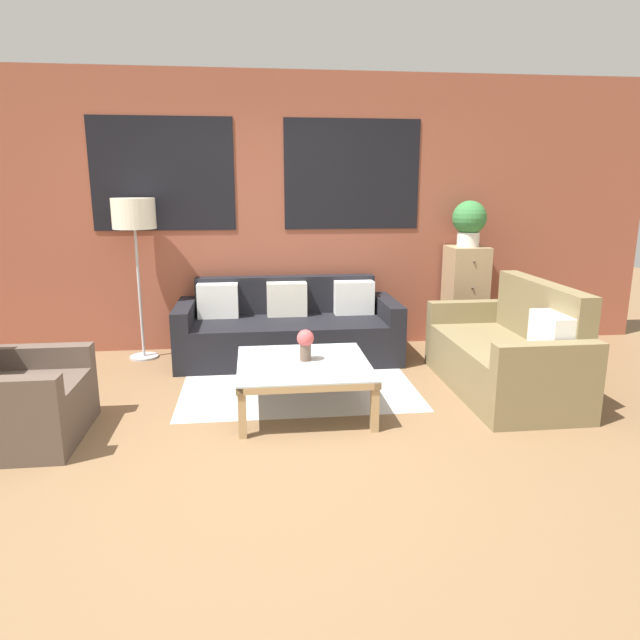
# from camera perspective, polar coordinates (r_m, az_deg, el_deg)

# --- Properties ---
(ground_plane) EXTENTS (16.00, 16.00, 0.00)m
(ground_plane) POSITION_cam_1_polar(r_m,az_deg,el_deg) (3.94, -4.97, -12.15)
(ground_plane) COLOR brown
(wall_back_brick) EXTENTS (8.40, 0.09, 2.80)m
(wall_back_brick) POSITION_cam_1_polar(r_m,az_deg,el_deg) (6.01, -6.01, 10.52)
(wall_back_brick) COLOR brown
(wall_back_brick) RESTS_ON ground_plane
(rug) EXTENTS (1.98, 1.58, 0.00)m
(rug) POSITION_cam_1_polar(r_m,az_deg,el_deg) (5.05, -2.28, -6.26)
(rug) COLOR #BCB7B2
(rug) RESTS_ON ground_plane
(couch_dark) EXTENTS (2.16, 0.88, 0.78)m
(couch_dark) POSITION_cam_1_polar(r_m,az_deg,el_deg) (5.70, -3.21, -1.02)
(couch_dark) COLOR black
(couch_dark) RESTS_ON ground_plane
(settee_vintage) EXTENTS (0.80, 1.63, 0.92)m
(settee_vintage) POSITION_cam_1_polar(r_m,az_deg,el_deg) (5.02, 18.29, -3.37)
(settee_vintage) COLOR olive
(settee_vintage) RESTS_ON ground_plane
(armchair_corner) EXTENTS (0.80, 0.87, 0.84)m
(armchair_corner) POSITION_cam_1_polar(r_m,az_deg,el_deg) (4.39, -28.34, -7.16)
(armchair_corner) COLOR brown
(armchair_corner) RESTS_ON ground_plane
(coffee_table) EXTENTS (0.99, 0.99, 0.38)m
(coffee_table) POSITION_cam_1_polar(r_m,az_deg,el_deg) (4.36, -1.68, -4.87)
(coffee_table) COLOR silver
(coffee_table) RESTS_ON ground_plane
(floor_lamp) EXTENTS (0.41, 0.41, 1.58)m
(floor_lamp) POSITION_cam_1_polar(r_m,az_deg,el_deg) (5.80, -18.09, 9.51)
(floor_lamp) COLOR #B2B2B7
(floor_lamp) RESTS_ON ground_plane
(drawer_cabinet) EXTENTS (0.39, 0.41, 1.07)m
(drawer_cabinet) POSITION_cam_1_polar(r_m,az_deg,el_deg) (6.24, 14.27, 2.23)
(drawer_cabinet) COLOR tan
(drawer_cabinet) RESTS_ON ground_plane
(potted_plant) EXTENTS (0.35, 0.35, 0.47)m
(potted_plant) POSITION_cam_1_polar(r_m,az_deg,el_deg) (6.15, 14.70, 9.55)
(potted_plant) COLOR silver
(potted_plant) RESTS_ON drawer_cabinet
(flower_vase) EXTENTS (0.13, 0.13, 0.24)m
(flower_vase) POSITION_cam_1_polar(r_m,az_deg,el_deg) (4.35, -1.47, -2.26)
(flower_vase) COLOR brown
(flower_vase) RESTS_ON coffee_table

